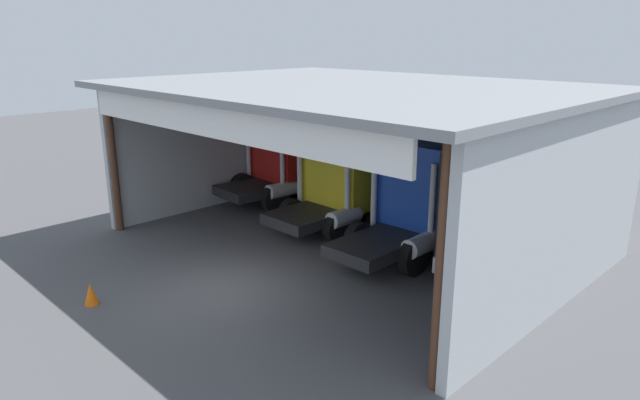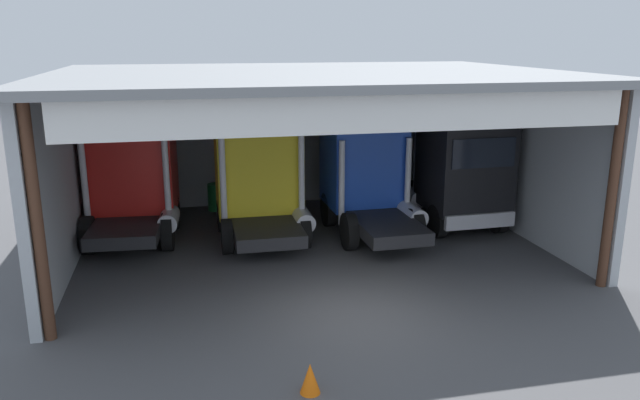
{
  "view_description": "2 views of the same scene",
  "coord_description": "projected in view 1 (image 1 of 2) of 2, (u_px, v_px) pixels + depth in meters",
  "views": [
    {
      "loc": [
        11.45,
        -7.99,
        6.5
      ],
      "look_at": [
        0.0,
        3.5,
        1.71
      ],
      "focal_mm": 31.56,
      "sensor_mm": 36.0,
      "label": 1
    },
    {
      "loc": [
        -3.56,
        -12.39,
        6.02
      ],
      "look_at": [
        0.0,
        3.5,
        1.71
      ],
      "focal_mm": 34.89,
      "sensor_mm": 36.0,
      "label": 2
    }
  ],
  "objects": [
    {
      "name": "truck_red_center_right_bay",
      "position": [
        287.0,
        155.0,
        22.5
      ],
      "size": [
        2.78,
        4.55,
        3.55
      ],
      "rotation": [
        0.0,
        0.0,
        -0.08
      ],
      "color": "red",
      "rests_on": "ground"
    },
    {
      "name": "ground_plane",
      "position": [
        228.0,
        288.0,
        15.02
      ],
      "size": [
        80.0,
        80.0,
        0.0
      ],
      "primitive_type": "plane",
      "color": "#4C4C4F",
      "rests_on": "ground"
    },
    {
      "name": "truck_yellow_right_bay",
      "position": [
        343.0,
        175.0,
        19.47
      ],
      "size": [
        2.69,
        4.47,
        3.63
      ],
      "rotation": [
        0.0,
        0.0,
        -0.01
      ],
      "color": "yellow",
      "rests_on": "ground"
    },
    {
      "name": "oil_drum",
      "position": [
        377.0,
        188.0,
        22.88
      ],
      "size": [
        0.58,
        0.58,
        0.95
      ],
      "primitive_type": "cylinder",
      "color": "#197233",
      "rests_on": "ground"
    },
    {
      "name": "workshop_shed",
      "position": [
        372.0,
        130.0,
        17.99
      ],
      "size": [
        13.95,
        10.73,
        5.09
      ],
      "color": "#ADB2B7",
      "rests_on": "ground"
    },
    {
      "name": "traffic_cone",
      "position": [
        91.0,
        294.0,
        14.02
      ],
      "size": [
        0.36,
        0.36,
        0.56
      ],
      "primitive_type": "cone",
      "color": "orange",
      "rests_on": "ground"
    },
    {
      "name": "truck_black_center_left_bay",
      "position": [
        503.0,
        216.0,
        14.78
      ],
      "size": [
        2.59,
        4.83,
        3.66
      ],
      "rotation": [
        0.0,
        0.0,
        3.16
      ],
      "color": "black",
      "rests_on": "ground"
    },
    {
      "name": "truck_blue_center_bay",
      "position": [
        420.0,
        196.0,
        17.08
      ],
      "size": [
        2.53,
        5.02,
        3.44
      ],
      "rotation": [
        0.0,
        0.0,
        0.02
      ],
      "color": "#1E47B7",
      "rests_on": "ground"
    },
    {
      "name": "tool_cart",
      "position": [
        405.0,
        201.0,
        21.07
      ],
      "size": [
        0.9,
        0.6,
        1.0
      ],
      "primitive_type": "cube",
      "color": "#1E59A5",
      "rests_on": "ground"
    }
  ]
}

